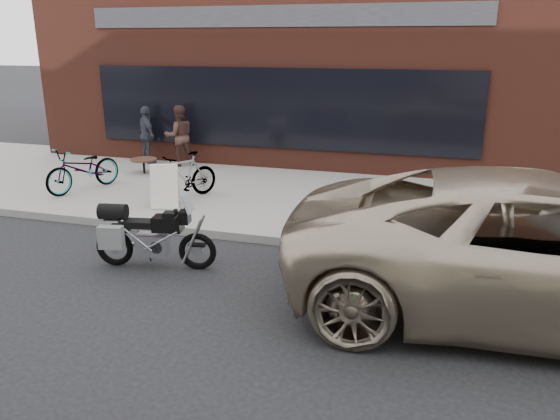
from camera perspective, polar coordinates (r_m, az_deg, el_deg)
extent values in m
plane|color=black|center=(5.84, -8.02, -17.83)|extent=(120.00, 120.00, 0.00)
cube|color=gray|center=(11.95, 5.95, 1.35)|extent=(44.00, 6.00, 0.15)
cube|color=#5E291E|center=(18.78, 4.20, 13.94)|extent=(14.00, 10.00, 4.50)
cube|color=black|center=(13.98, -0.46, 10.57)|extent=(10.00, 0.08, 2.00)
cube|color=#28272C|center=(13.90, -0.49, 19.61)|extent=(10.00, 0.08, 0.50)
torus|color=black|center=(8.80, -16.88, -3.78)|extent=(0.59, 0.20, 0.58)
torus|color=black|center=(8.38, -8.62, -4.29)|extent=(0.59, 0.20, 0.58)
cube|color=#B7B7BC|center=(8.55, -13.16, -3.53)|extent=(0.52, 0.34, 0.33)
cube|color=black|center=(8.35, -11.64, -1.40)|extent=(0.48, 0.35, 0.23)
cube|color=black|center=(8.50, -14.42, -1.38)|extent=(0.51, 0.32, 0.10)
cube|color=black|center=(8.64, -16.28, -1.73)|extent=(0.29, 0.23, 0.12)
cube|color=black|center=(8.24, -9.96, -0.73)|extent=(0.19, 0.23, 0.19)
cube|color=silver|center=(8.16, -9.63, 0.71)|extent=(0.17, 0.28, 0.29)
cylinder|color=black|center=(8.24, -10.39, -0.31)|extent=(0.13, 0.61, 0.03)
cube|color=#B7B7BC|center=(8.64, -16.98, -0.93)|extent=(0.29, 0.30, 0.03)
cube|color=slate|center=(8.50, -17.24, -2.76)|extent=(0.39, 0.22, 0.35)
cylinder|color=black|center=(8.61, -17.05, -0.16)|extent=(0.45, 0.31, 0.24)
cylinder|color=#B7B7BC|center=(8.82, -14.97, -3.46)|extent=(0.49, 0.15, 0.17)
imported|color=tan|center=(7.45, 26.56, -3.75)|extent=(6.60, 3.28, 1.80)
imported|color=gray|center=(12.80, -19.85, 4.07)|extent=(1.20, 1.96, 0.97)
imported|color=gray|center=(11.56, -10.00, 3.51)|extent=(1.20, 1.63, 0.97)
cube|color=white|center=(11.01, -12.01, 2.40)|extent=(0.60, 0.44, 0.86)
cube|color=white|center=(11.23, -11.86, 2.70)|extent=(0.60, 0.44, 0.86)
cylinder|color=black|center=(14.10, -14.02, 4.41)|extent=(0.06, 0.06, 0.33)
cylinder|color=#482B21|center=(14.06, -14.08, 5.14)|extent=(0.65, 0.65, 0.04)
imported|color=#492E27|center=(14.71, -10.49, 7.64)|extent=(0.98, 0.94, 1.59)
imported|color=#383A48|center=(15.17, -13.74, 7.63)|extent=(0.93, 0.87, 1.54)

